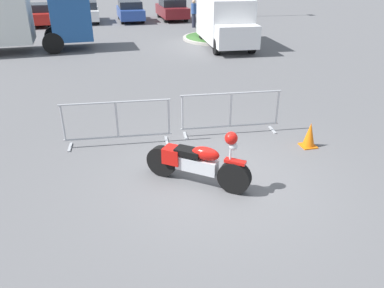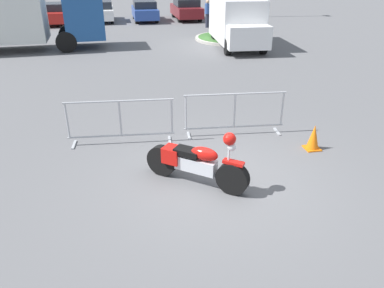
{
  "view_description": "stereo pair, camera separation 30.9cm",
  "coord_description": "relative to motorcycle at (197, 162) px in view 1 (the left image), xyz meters",
  "views": [
    {
      "loc": [
        -1.96,
        -6.09,
        3.87
      ],
      "look_at": [
        -0.43,
        0.33,
        0.65
      ],
      "focal_mm": 35.0,
      "sensor_mm": 36.0,
      "label": 1
    },
    {
      "loc": [
        -1.65,
        -6.15,
        3.87
      ],
      "look_at": [
        -0.43,
        0.33,
        0.65
      ],
      "focal_mm": 35.0,
      "sensor_mm": 36.0,
      "label": 2
    }
  ],
  "objects": [
    {
      "name": "parked_car_white",
      "position": [
        -2.37,
        22.75,
        0.24
      ],
      "size": [
        1.72,
        4.11,
        1.39
      ],
      "rotation": [
        0.0,
        0.0,
        1.59
      ],
      "color": "white",
      "rests_on": "ground"
    },
    {
      "name": "parked_car_red",
      "position": [
        -5.44,
        22.0,
        0.24
      ],
      "size": [
        1.71,
        4.07,
        1.37
      ],
      "rotation": [
        0.0,
        0.0,
        1.59
      ],
      "color": "#B21E19",
      "rests_on": "ground"
    },
    {
      "name": "delivery_van",
      "position": [
        4.53,
        12.42,
        0.78
      ],
      "size": [
        2.23,
        5.1,
        2.31
      ],
      "rotation": [
        0.0,
        0.0,
        -1.63
      ],
      "color": "white",
      "rests_on": "ground"
    },
    {
      "name": "crowd_barrier_near",
      "position": [
        -1.37,
        2.07,
        0.1
      ],
      "size": [
        2.48,
        0.61,
        1.07
      ],
      "rotation": [
        0.0,
        0.0,
        -0.07
      ],
      "color": "#9EA0A5",
      "rests_on": "ground"
    },
    {
      "name": "planter_island",
      "position": [
        5.03,
        14.15,
        -0.1
      ],
      "size": [
        4.04,
        4.04,
        1.19
      ],
      "color": "#ADA89E",
      "rests_on": "ground"
    },
    {
      "name": "ground_plane",
      "position": [
        0.43,
        0.07,
        -0.46
      ],
      "size": [
        120.0,
        120.0,
        0.0
      ],
      "primitive_type": "plane",
      "color": "#5B5B5E"
    },
    {
      "name": "traffic_cone",
      "position": [
        2.91,
        0.95,
        -0.17
      ],
      "size": [
        0.34,
        0.34,
        0.59
      ],
      "color": "orange",
      "rests_on": "ground"
    },
    {
      "name": "parked_car_maroon",
      "position": [
        3.75,
        22.57,
        0.28
      ],
      "size": [
        1.82,
        4.33,
        1.46
      ],
      "rotation": [
        0.0,
        0.0,
        1.59
      ],
      "color": "maroon",
      "rests_on": "ground"
    },
    {
      "name": "motorcycle",
      "position": [
        0.0,
        0.0,
        0.0
      ],
      "size": [
        1.78,
        1.44,
        1.2
      ],
      "rotation": [
        0.0,
        0.0,
        -0.66
      ],
      "color": "black",
      "rests_on": "ground"
    },
    {
      "name": "parked_car_blue",
      "position": [
        0.69,
        22.43,
        0.24
      ],
      "size": [
        1.72,
        4.1,
        1.38
      ],
      "rotation": [
        0.0,
        0.0,
        1.59
      ],
      "color": "#284799",
      "rests_on": "ground"
    },
    {
      "name": "crowd_barrier_far",
      "position": [
        1.37,
        2.07,
        0.1
      ],
      "size": [
        2.48,
        0.61,
        1.07
      ],
      "rotation": [
        0.0,
        0.0,
        -0.07
      ],
      "color": "#9EA0A5",
      "rests_on": "ground"
    },
    {
      "name": "pedestrian",
      "position": [
        4.45,
        18.64,
        0.46
      ],
      "size": [
        0.44,
        0.44,
        1.69
      ],
      "rotation": [
        0.0,
        0.0,
        0.4
      ],
      "color": "#262838",
      "rests_on": "ground"
    }
  ]
}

